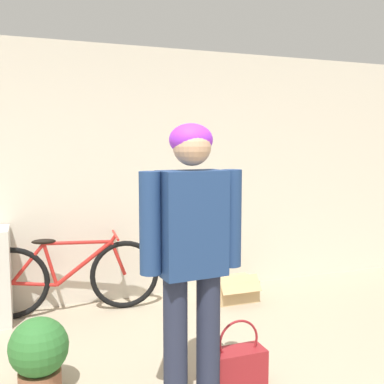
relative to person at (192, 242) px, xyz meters
The scene contains 6 objects.
wall_back 2.13m from the person, 94.62° to the left, with size 8.00×0.07×2.60m.
person is the anchor object (origin of this frame).
bicycle 2.04m from the person, 106.84° to the left, with size 1.71×0.46×0.75m.
handbag 0.97m from the person, 15.46° to the left, with size 0.36×0.18×0.46m.
cardboard_box 2.17m from the person, 57.19° to the left, with size 0.45×0.40×0.29m.
potted_plant 1.25m from the person, 151.28° to the left, with size 0.38×0.38×0.50m.
Camera 1 is at (-0.73, -1.62, 1.61)m, focal length 42.00 mm.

